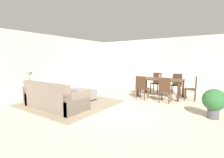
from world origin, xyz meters
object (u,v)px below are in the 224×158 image
dining_chair_head_east (193,87)px  potted_plant (214,101)px  dining_chair_far_left (156,81)px  couch (55,99)px  dining_table (161,81)px  table_lamp (29,75)px  vase_centerpiece (159,76)px  dining_chair_near_right (165,89)px  dining_chair_near_left (141,86)px  side_table (30,89)px  ottoman_table (82,94)px  dining_chair_far_right (177,83)px

dining_chair_head_east → potted_plant: 1.92m
dining_chair_far_left → dining_chair_head_east: (1.68, -0.79, 0.00)m
couch → dining_table: bearing=56.7°
dining_table → table_lamp: bearing=-136.1°
dining_chair_far_left → dining_chair_head_east: 1.86m
dining_table → vase_centerpiece: size_ratio=9.12×
dining_chair_near_right → potted_plant: (1.52, -0.84, -0.05)m
table_lamp → dining_chair_near_left: table_lamp is taller
side_table → dining_chair_near_right: dining_chair_near_right is taller
ottoman_table → dining_chair_far_left: size_ratio=1.19×
dining_table → dining_chair_near_right: dining_chair_near_right is taller
ottoman_table → dining_table: 3.26m
couch → potted_plant: couch is taller
dining_chair_near_right → potted_plant: bearing=-29.0°
dining_chair_near_left → dining_table: bearing=63.4°
potted_plant → dining_chair_near_left: bearing=161.0°
table_lamp → vase_centerpiece: 5.04m
dining_chair_far_left → potted_plant: dining_chair_far_left is taller
couch → vase_centerpiece: (2.23, 3.50, 0.57)m
dining_chair_near_right → vase_centerpiece: 1.09m
ottoman_table → side_table: 1.86m
dining_chair_near_left → dining_chair_far_right: (0.91, 1.75, 0.00)m
dining_chair_near_right → dining_chair_head_east: bearing=50.1°
table_lamp → dining_table: size_ratio=0.30×
side_table → vase_centerpiece: size_ratio=3.09×
dining_chair_near_right → dining_chair_head_east: 1.21m
dining_chair_near_left → dining_chair_far_left: same height
dining_chair_near_left → dining_chair_far_right: size_ratio=1.00×
couch → dining_chair_near_left: (1.84, 2.59, 0.23)m
ottoman_table → dining_chair_far_right: 4.17m
couch → dining_chair_near_left: 3.18m
side_table → dining_chair_near_left: (3.20, 2.62, 0.06)m
couch → side_table: couch is taller
side_table → dining_chair_head_east: size_ratio=0.64×
dining_table → dining_chair_near_left: dining_chair_near_left is taller
ottoman_table → vase_centerpiece: (2.30, 2.22, 0.62)m
dining_chair_far_right → vase_centerpiece: size_ratio=4.83×
dining_chair_far_right → dining_chair_head_east: same height
side_table → dining_chair_near_left: bearing=39.3°
side_table → dining_chair_head_east: (4.88, 3.56, 0.06)m
couch → table_lamp: 1.54m
side_table → dining_chair_far_right: size_ratio=0.64×
potted_plant → dining_chair_near_right: bearing=151.0°
dining_chair_near_right → vase_centerpiece: (-0.51, 0.90, 0.34)m
couch → dining_chair_far_right: (2.74, 4.34, 0.23)m
dining_chair_head_east → table_lamp: bearing=-143.9°
dining_chair_far_left → potted_plant: size_ratio=1.16×
table_lamp → dining_chair_far_left: table_lamp is taller
table_lamp → ottoman_table: bearing=45.5°
ottoman_table → couch: bearing=-86.7°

